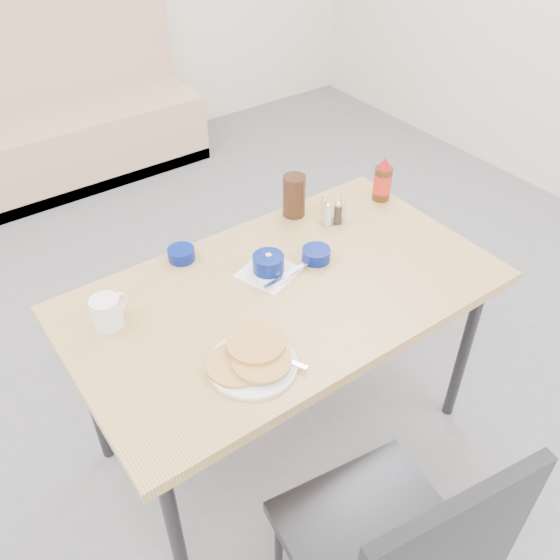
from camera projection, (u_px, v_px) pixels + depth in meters
ground at (322, 475)px, 2.26m from camera, size 6.00×6.00×0.00m
booth_bench at (50, 129)px, 3.78m from camera, size 1.90×0.56×1.22m
dining_table at (284, 303)px, 1.97m from camera, size 1.40×0.80×0.76m
diner_chair at (399, 551)px, 1.45m from camera, size 0.51×0.51×0.99m
pancake_plate at (252, 360)px, 1.66m from camera, size 0.26×0.25×0.05m
coffee_mug at (108, 311)px, 1.77m from camera, size 0.13×0.09×0.10m
grits_setting at (269, 266)px, 1.98m from camera, size 0.24×0.22×0.07m
creamer_bowl at (181, 254)px, 2.04m from camera, size 0.09×0.09×0.04m
butter_bowl at (316, 255)px, 2.04m from camera, size 0.10×0.10×0.04m
amber_tumbler at (294, 196)px, 2.22m from camera, size 0.11×0.11×0.16m
condiment_caddy at (333, 214)px, 2.20m from camera, size 0.10×0.08×0.11m
syrup_bottle at (383, 181)px, 2.31m from camera, size 0.07×0.07×0.18m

